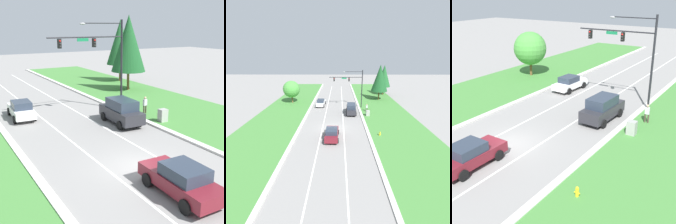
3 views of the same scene
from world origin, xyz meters
The scene contains 14 objects.
ground_plane centered at (0.00, 0.00, 0.00)m, with size 160.00×160.00×0.00m, color gray.
curb_strip_right centered at (5.65, 0.00, 0.07)m, with size 0.50×90.00×0.15m.
curb_strip_left centered at (-5.65, 0.00, 0.07)m, with size 0.50×90.00×0.15m.
grass_verge_right centered at (10.90, 0.00, 0.04)m, with size 10.00×90.00×0.08m.
lane_stripe_inner_left centered at (-1.80, 0.00, 0.00)m, with size 0.14×81.00×0.01m.
lane_stripe_inner_right centered at (1.80, 0.00, 0.00)m, with size 0.14×81.00×0.01m.
traffic_signal_mast centered at (4.15, 12.04, 5.69)m, with size 7.48×0.41×8.63m.
charcoal_suv centered at (3.57, 7.81, 1.10)m, with size 2.25×4.85×2.14m.
white_sedan centered at (-3.38, 13.65, 0.82)m, with size 2.13×4.76×1.61m.
burgundy_sedan centered at (-0.04, -3.59, 0.84)m, with size 2.12×4.70×1.65m.
utility_cabinet centered at (6.84, 6.30, 0.59)m, with size 0.70×0.60×1.18m.
pedestrian centered at (7.04, 9.19, 0.94)m, with size 0.41×0.29×1.69m.
fire_hydrant centered at (7.31, -2.70, 0.34)m, with size 0.34×0.20×0.70m.
oak_near_left_tree centered at (-10.95, 16.16, 3.57)m, with size 4.17×4.17×5.66m.
Camera 3 is at (14.40, -14.91, 10.57)m, focal length 50.00 mm.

